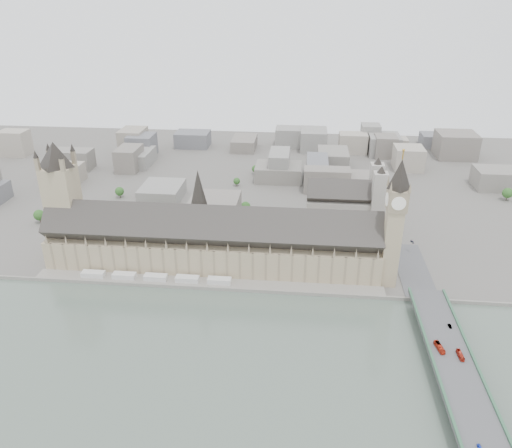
# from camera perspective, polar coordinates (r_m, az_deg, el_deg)

# --- Properties ---
(ground) EXTENTS (900.00, 900.00, 0.00)m
(ground) POSITION_cam_1_polar(r_m,az_deg,el_deg) (394.44, -5.46, -6.34)
(ground) COLOR #595651
(ground) RESTS_ON ground
(embankment_wall) EXTENTS (600.00, 1.50, 3.00)m
(embankment_wall) POSITION_cam_1_polar(r_m,az_deg,el_deg) (381.21, -5.89, -7.32)
(embankment_wall) COLOR gray
(embankment_wall) RESTS_ON ground
(river_terrace) EXTENTS (270.00, 15.00, 2.00)m
(river_terrace) POSITION_cam_1_polar(r_m,az_deg,el_deg) (387.68, -5.67, -6.79)
(river_terrace) COLOR gray
(river_terrace) RESTS_ON ground
(terrace_tents) EXTENTS (118.00, 7.00, 4.00)m
(terrace_tents) POSITION_cam_1_polar(r_m,az_deg,el_deg) (395.72, -11.40, -5.98)
(terrace_tents) COLOR silver
(terrace_tents) RESTS_ON river_terrace
(palace_of_westminster) EXTENTS (265.00, 40.73, 55.44)m
(palace_of_westminster) POSITION_cam_1_polar(r_m,az_deg,el_deg) (400.15, -5.08, -2.10)
(palace_of_westminster) COLOR tan
(palace_of_westminster) RESTS_ON ground
(elizabeth_tower) EXTENTS (17.00, 17.00, 107.50)m
(elizabeth_tower) POSITION_cam_1_polar(r_m,az_deg,el_deg) (374.35, 15.62, 1.01)
(elizabeth_tower) COLOR tan
(elizabeth_tower) RESTS_ON ground
(victoria_tower) EXTENTS (30.00, 30.00, 100.00)m
(victoria_tower) POSITION_cam_1_polar(r_m,az_deg,el_deg) (430.90, -21.28, 2.99)
(victoria_tower) COLOR tan
(victoria_tower) RESTS_ON ground
(central_tower) EXTENTS (13.00, 13.00, 48.00)m
(central_tower) POSITION_cam_1_polar(r_m,az_deg,el_deg) (392.95, -6.54, 2.96)
(central_tower) COLOR gray
(central_tower) RESTS_ON ground
(westminster_bridge) EXTENTS (25.00, 325.00, 10.25)m
(westminster_bridge) POSITION_cam_1_polar(r_m,az_deg,el_deg) (327.30, 21.36, -14.65)
(westminster_bridge) COLOR #474749
(westminster_bridge) RESTS_ON ground
(bridge_parapets) EXTENTS (25.00, 235.00, 1.15)m
(bridge_parapets) POSITION_cam_1_polar(r_m,az_deg,el_deg) (292.12, 23.73, -19.29)
(bridge_parapets) COLOR #356144
(bridge_parapets) RESTS_ON westminster_bridge
(westminster_abbey) EXTENTS (68.00, 36.00, 64.00)m
(westminster_abbey) POSITION_cam_1_polar(r_m,az_deg,el_deg) (462.89, 10.26, 1.83)
(westminster_abbey) COLOR #9D978D
(westminster_abbey) RESTS_ON ground
(city_skyline_inland) EXTENTS (720.00, 360.00, 38.00)m
(city_skyline_inland) POSITION_cam_1_polar(r_m,az_deg,el_deg) (607.85, -1.26, 7.32)
(city_skyline_inland) COLOR gray
(city_skyline_inland) RESTS_ON ground
(park_trees) EXTENTS (110.00, 30.00, 15.00)m
(park_trees) POSITION_cam_1_polar(r_m,az_deg,el_deg) (444.03, -5.35, -1.41)
(park_trees) COLOR #1A4A1B
(park_trees) RESTS_ON ground
(red_bus_north) EXTENTS (4.80, 11.56, 3.14)m
(red_bus_north) POSITION_cam_1_polar(r_m,az_deg,el_deg) (326.32, 20.23, -13.07)
(red_bus_north) COLOR red
(red_bus_north) RESTS_ON westminster_bridge
(red_bus_south) EXTENTS (2.72, 9.80, 2.70)m
(red_bus_south) POSITION_cam_1_polar(r_m,az_deg,el_deg) (325.08, 22.31, -13.68)
(red_bus_south) COLOR #AF2515
(red_bus_south) RESTS_ON westminster_bridge
(car_blue) EXTENTS (2.18, 4.51, 1.48)m
(car_blue) POSITION_cam_1_polar(r_m,az_deg,el_deg) (277.07, 24.23, -22.29)
(car_blue) COLOR #1C38BC
(car_blue) RESTS_ON westminster_bridge
(car_silver) EXTENTS (1.95, 4.36, 1.39)m
(car_silver) POSITION_cam_1_polar(r_m,az_deg,el_deg) (348.01, 21.27, -10.80)
(car_silver) COLOR gray
(car_silver) RESTS_ON westminster_bridge
(car_approach) EXTENTS (3.51, 5.18, 1.39)m
(car_approach) POSITION_cam_1_polar(r_m,az_deg,el_deg) (445.63, 17.44, -1.95)
(car_approach) COLOR gray
(car_approach) RESTS_ON westminster_bridge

